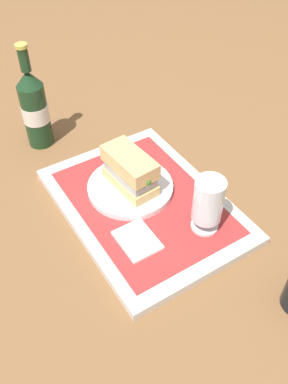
{
  "coord_description": "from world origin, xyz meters",
  "views": [
    {
      "loc": [
        0.53,
        -0.33,
        0.67
      ],
      "look_at": [
        0.0,
        0.0,
        0.05
      ],
      "focal_mm": 38.9,
      "sensor_mm": 36.0,
      "label": 1
    }
  ],
  "objects_px": {
    "sandwich": "(131,171)",
    "second_bottle": "(34,108)",
    "plate": "(130,187)",
    "beer_glass": "(208,204)"
  },
  "relations": [
    {
      "from": "sandwich",
      "to": "second_bottle",
      "type": "relative_size",
      "value": 0.51
    },
    {
      "from": "plate",
      "to": "sandwich",
      "type": "distance_m",
      "value": 0.05
    },
    {
      "from": "sandwich",
      "to": "beer_glass",
      "type": "xyz_separation_m",
      "value": [
        0.17,
        0.07,
        0.01
      ]
    },
    {
      "from": "second_bottle",
      "to": "plate",
      "type": "bearing_deg",
      "value": 17.71
    },
    {
      "from": "plate",
      "to": "beer_glass",
      "type": "relative_size",
      "value": 1.52
    },
    {
      "from": "sandwich",
      "to": "second_bottle",
      "type": "xyz_separation_m",
      "value": [
        -0.3,
        -0.09,
        0.03
      ]
    },
    {
      "from": "sandwich",
      "to": "beer_glass",
      "type": "height_order",
      "value": "beer_glass"
    },
    {
      "from": "second_bottle",
      "to": "sandwich",
      "type": "bearing_deg",
      "value": 17.57
    },
    {
      "from": "beer_glass",
      "to": "sandwich",
      "type": "bearing_deg",
      "value": -157.34
    },
    {
      "from": "sandwich",
      "to": "second_bottle",
      "type": "bearing_deg",
      "value": -167.53
    }
  ]
}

